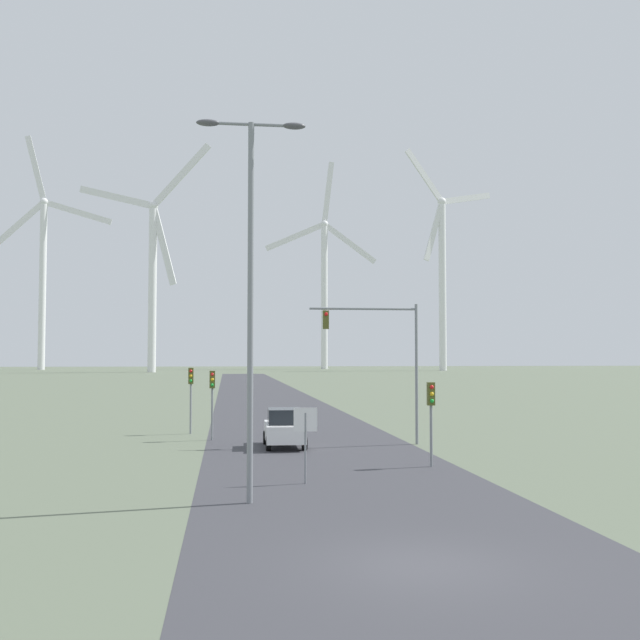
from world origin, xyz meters
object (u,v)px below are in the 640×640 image
traffic_light_post_near_left (191,385)px  wind_turbine_left (153,267)px  stop_sign_near (305,430)px  wind_turbine_center (324,279)px  car_approaching (284,428)px  streetlamp (251,266)px  traffic_light_mast_overhead (381,344)px  wind_turbine_right (442,268)px  wind_turbine_far_left (43,267)px  traffic_light_post_near_right (431,405)px  traffic_light_post_mid_left (212,389)px

traffic_light_post_near_left → wind_turbine_left: (-17.96, 162.07, 25.57)m
stop_sign_near → wind_turbine_center: bearing=82.4°
stop_sign_near → car_approaching: bearing=89.6°
streetlamp → stop_sign_near: 6.39m
streetlamp → traffic_light_mast_overhead: streetlamp is taller
traffic_light_post_near_left → wind_turbine_right: (66.14, 174.94, 28.19)m
traffic_light_mast_overhead → wind_turbine_far_left: 222.10m
car_approaching → wind_turbine_left: 172.47m
wind_turbine_center → traffic_light_post_near_right: bearing=-96.4°
car_approaching → wind_turbine_right: (61.43, 181.64, 29.97)m
wind_turbine_far_left → wind_turbine_center: bearing=1.2°
traffic_light_mast_overhead → wind_turbine_left: (-27.44, 168.37, 23.34)m
streetlamp → traffic_light_post_near_left: 20.66m
traffic_light_post_near_left → car_approaching: bearing=-54.9°
stop_sign_near → traffic_light_mast_overhead: bearing=65.4°
car_approaching → traffic_light_post_near_left: bearing=125.1°
wind_turbine_right → wind_turbine_center: bearing=135.7°
traffic_light_post_mid_left → wind_turbine_left: (-19.20, 165.40, 25.64)m
traffic_light_post_near_left → wind_turbine_far_left: bearing=105.5°
traffic_light_post_near_right → wind_turbine_left: size_ratio=0.05×
stop_sign_near → traffic_light_post_near_left: (-4.64, 16.91, 0.90)m
stop_sign_near → car_approaching: stop_sign_near is taller
traffic_light_mast_overhead → car_approaching: (-4.77, -0.41, -4.01)m
stop_sign_near → wind_turbine_left: wind_turbine_left is taller
stop_sign_near → wind_turbine_right: size_ratio=0.04×
streetlamp → traffic_light_post_mid_left: streetlamp is taller
wind_turbine_left → traffic_light_mast_overhead: bearing=-80.7°
car_approaching → wind_turbine_right: size_ratio=0.06×
streetlamp → wind_turbine_center: (31.76, 225.96, 23.19)m
traffic_light_mast_overhead → wind_turbine_far_left: wind_turbine_far_left is taller
car_approaching → wind_turbine_right: wind_turbine_right is taller
car_approaching → wind_turbine_far_left: 221.66m
traffic_light_post_near_right → traffic_light_post_near_left: bearing=126.0°
traffic_light_post_mid_left → wind_turbine_left: 168.48m
traffic_light_post_near_left → traffic_light_post_mid_left: size_ratio=1.03×
traffic_light_post_near_right → traffic_light_mast_overhead: bearing=93.4°
stop_sign_near → traffic_light_post_near_right: size_ratio=0.78×
wind_turbine_left → wind_turbine_far_left: bearing=132.5°
wind_turbine_left → streetlamp: bearing=-83.5°
traffic_light_post_near_left → wind_turbine_left: size_ratio=0.06×
wind_turbine_left → car_approaching: bearing=-82.3°
streetlamp → wind_turbine_far_left: wind_turbine_far_left is taller
traffic_light_post_near_left → wind_turbine_right: wind_turbine_right is taller
traffic_light_mast_overhead → wind_turbine_center: (24.94, 212.23, 25.28)m
traffic_light_post_mid_left → traffic_light_mast_overhead: traffic_light_mast_overhead is taller
traffic_light_post_mid_left → wind_turbine_far_left: size_ratio=0.05×
traffic_light_post_near_left → traffic_light_post_near_right: traffic_light_post_near_left is taller
stop_sign_near → wind_turbine_far_left: size_ratio=0.03×
traffic_light_post_mid_left → streetlamp: bearing=-85.1°
streetlamp → wind_turbine_center: size_ratio=0.16×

